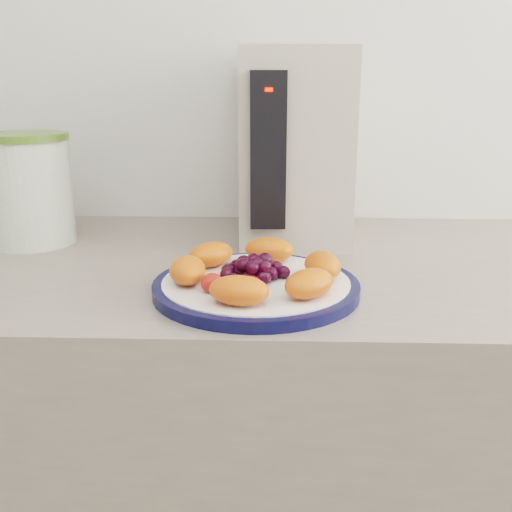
{
  "coord_description": "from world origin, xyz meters",
  "views": [
    {
      "loc": [
        0.1,
        0.34,
        1.16
      ],
      "look_at": [
        0.08,
        1.05,
        0.95
      ],
      "focal_mm": 40.0,
      "sensor_mm": 36.0,
      "label": 1
    }
  ],
  "objects": [
    {
      "name": "canister_lid",
      "position": [
        -0.32,
        1.29,
        1.08
      ],
      "size": [
        0.18,
        0.18,
        0.01
      ],
      "primitive_type": "cylinder",
      "rotation": [
        0.0,
        0.0,
        0.25
      ],
      "color": "#53722C",
      "rests_on": "canister"
    },
    {
      "name": "appliance_led",
      "position": [
        0.09,
        1.21,
        1.16
      ],
      "size": [
        0.01,
        0.01,
        0.01
      ],
      "primitive_type": "cube",
      "rotation": [
        0.0,
        0.0,
        0.06
      ],
      "color": "#FF0C05",
      "rests_on": "appliance_panel"
    },
    {
      "name": "fruit_plate",
      "position": [
        0.08,
        1.04,
        0.93
      ],
      "size": [
        0.23,
        0.23,
        0.03
      ],
      "color": "#EC4819",
      "rests_on": "plate_face"
    },
    {
      "name": "appliance_panel",
      "position": [
        0.09,
        1.22,
        1.06
      ],
      "size": [
        0.06,
        0.02,
        0.24
      ],
      "primitive_type": "cube",
      "rotation": [
        0.0,
        0.0,
        0.06
      ],
      "color": "black",
      "rests_on": "appliance_body"
    },
    {
      "name": "plate_face",
      "position": [
        0.08,
        1.05,
        0.91
      ],
      "size": [
        0.25,
        0.25,
        0.02
      ],
      "primitive_type": "cylinder",
      "color": "white",
      "rests_on": "counter"
    },
    {
      "name": "cabinet_face",
      "position": [
        0.0,
        1.2,
        0.42
      ],
      "size": [
        3.48,
        0.58,
        0.84
      ],
      "primitive_type": "cube",
      "color": "#8C724F",
      "rests_on": "floor"
    },
    {
      "name": "appliance_body",
      "position": [
        0.13,
        1.35,
        1.06
      ],
      "size": [
        0.2,
        0.27,
        0.32
      ],
      "primitive_type": "cube",
      "rotation": [
        0.0,
        0.0,
        0.06
      ],
      "color": "#B5AC9D",
      "rests_on": "counter"
    },
    {
      "name": "canister",
      "position": [
        -0.32,
        1.29,
        0.99
      ],
      "size": [
        0.18,
        0.18,
        0.17
      ],
      "primitive_type": "cylinder",
      "rotation": [
        0.0,
        0.0,
        0.25
      ],
      "color": "#39611F",
      "rests_on": "counter"
    },
    {
      "name": "plate_rim",
      "position": [
        0.08,
        1.05,
        0.91
      ],
      "size": [
        0.27,
        0.27,
        0.01
      ],
      "primitive_type": "cylinder",
      "color": "#0B0F38",
      "rests_on": "counter"
    },
    {
      "name": "counter",
      "position": [
        0.0,
        1.2,
        0.45
      ],
      "size": [
        3.5,
        0.6,
        0.9
      ],
      "primitive_type": "cube",
      "color": "gray",
      "rests_on": "floor"
    },
    {
      "name": "wall_back",
      "position": [
        0.0,
        1.51,
        1.3
      ],
      "size": [
        3.5,
        0.02,
        2.6
      ],
      "primitive_type": "cube",
      "color": "silver",
      "rests_on": "floor"
    }
  ]
}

